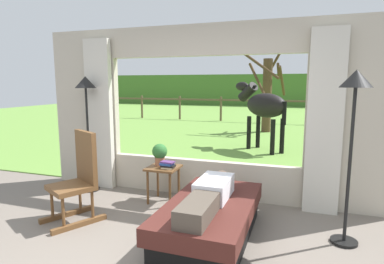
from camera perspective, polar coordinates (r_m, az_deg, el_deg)
back_wall_with_window at (r=4.75m, az=1.78°, el=3.17°), size 5.20×0.12×2.55m
curtain_panel_left at (r=5.37m, az=-16.22°, el=2.94°), size 0.44×0.10×2.40m
curtain_panel_right at (r=4.42m, az=22.65°, el=1.46°), size 0.44×0.10×2.40m
outdoor_pasture_lawn at (r=15.58m, az=13.51°, el=2.19°), size 36.00×21.68×0.02m
distant_hill_ridge at (r=25.31m, az=15.68°, el=7.21°), size 36.00×2.00×2.40m
recliner_sofa at (r=3.66m, az=3.33°, el=-15.31°), size 0.92×1.71×0.42m
reclining_person at (r=3.50m, az=3.15°, el=-11.08°), size 0.35×1.43×0.22m
rocking_chair at (r=4.25m, az=-19.62°, el=-7.69°), size 0.73×0.82×1.12m
side_table at (r=4.64m, az=-5.14°, el=-7.35°), size 0.44×0.44×0.52m
potted_plant at (r=4.66m, az=-5.80°, el=-3.78°), size 0.22×0.22×0.32m
book_stack at (r=4.52m, az=-4.40°, el=-5.88°), size 0.20×0.15×0.10m
floor_lamp_left at (r=5.22m, az=-18.42°, el=5.62°), size 0.32×0.32×1.82m
floor_lamp_right at (r=3.62m, az=27.07°, el=4.33°), size 0.32×0.32×1.85m
horse at (r=8.16m, az=12.69°, el=4.60°), size 1.61×1.43×1.73m
pasture_tree at (r=11.40m, az=13.38°, el=7.03°), size 1.40×1.37×3.08m
pasture_fence_line at (r=14.19m, az=13.11°, el=4.57°), size 16.10×0.10×1.10m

